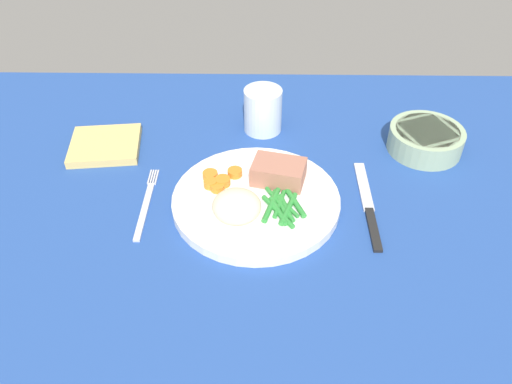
{
  "coord_description": "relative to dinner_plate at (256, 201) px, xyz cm",
  "views": [
    {
      "loc": [
        3.71,
        -57.9,
        56.16
      ],
      "look_at": [
        2.75,
        1.97,
        4.6
      ],
      "focal_mm": 35.94,
      "sensor_mm": 36.0,
      "label": 1
    }
  ],
  "objects": [
    {
      "name": "knife",
      "position": [
        17.58,
        -0.29,
        -0.6
      ],
      "size": [
        1.7,
        20.5,
        0.64
      ],
      "rotation": [
        0.0,
        0.0,
        -0.04
      ],
      "color": "black",
      "rests_on": "dining_table"
    },
    {
      "name": "salad_bowl",
      "position": [
        29.77,
        15.26,
        1.57
      ],
      "size": [
        12.99,
        12.99,
        4.21
      ],
      "color": "#99B28C",
      "rests_on": "dining_table"
    },
    {
      "name": "water_glass",
      "position": [
        0.92,
        21.33,
        2.75
      ],
      "size": [
        7.01,
        7.01,
        8.22
      ],
      "color": "silver",
      "rests_on": "dining_table"
    },
    {
      "name": "dining_table",
      "position": [
        -2.75,
        -1.97,
        -1.8
      ],
      "size": [
        120.0,
        90.0,
        2.0
      ],
      "color": "#234793",
      "rests_on": "ground"
    },
    {
      "name": "mashed_potatoes",
      "position": [
        -2.36,
        -4.72,
        3.09
      ],
      "size": [
        7.25,
        6.64,
        4.58
      ],
      "primitive_type": "ellipsoid",
      "color": "beige",
      "rests_on": "dinner_plate"
    },
    {
      "name": "meat_portion",
      "position": [
        3.54,
        4.13,
        2.51
      ],
      "size": [
        9.29,
        7.29,
        3.42
      ],
      "primitive_type": "cube",
      "rotation": [
        0.0,
        0.0,
        -0.23
      ],
      "color": "#A86B56",
      "rests_on": "dinner_plate"
    },
    {
      "name": "dinner_plate",
      "position": [
        0.0,
        0.0,
        0.0
      ],
      "size": [
        26.24,
        26.24,
        1.6
      ],
      "primitive_type": "cylinder",
      "color": "white",
      "rests_on": "dining_table"
    },
    {
      "name": "fork",
      "position": [
        -17.29,
        -0.26,
        -0.6
      ],
      "size": [
        1.44,
        16.6,
        0.4
      ],
      "rotation": [
        0.0,
        0.0,
        0.03
      ],
      "color": "silver",
      "rests_on": "dining_table"
    },
    {
      "name": "green_beans",
      "position": [
        4.01,
        -2.41,
        1.18
      ],
      "size": [
        6.77,
        10.23,
        0.86
      ],
      "color": "#2D8C38",
      "rests_on": "dinner_plate"
    },
    {
      "name": "napkin",
      "position": [
        -27.26,
        14.58,
        -0.08
      ],
      "size": [
        13.25,
        12.39,
        1.45
      ],
      "primitive_type": "cube",
      "rotation": [
        0.0,
        0.0,
        0.11
      ],
      "color": "#DBBC6B",
      "rests_on": "dining_table"
    },
    {
      "name": "carrot_slices",
      "position": [
        -5.92,
        3.47,
        1.36
      ],
      "size": [
        6.37,
        6.02,
        1.19
      ],
      "color": "orange",
      "rests_on": "dinner_plate"
    }
  ]
}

